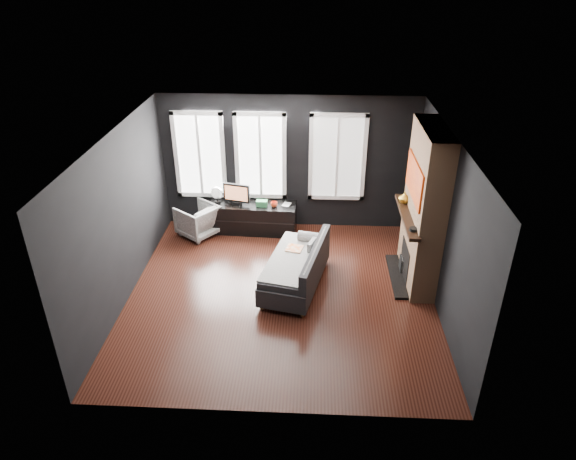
# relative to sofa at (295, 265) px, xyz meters

# --- Properties ---
(floor) EXTENTS (5.00, 5.00, 0.00)m
(floor) POSITION_rel_sofa_xyz_m (-0.22, -0.29, -0.39)
(floor) COLOR black
(floor) RESTS_ON ground
(ceiling) EXTENTS (5.00, 5.00, 0.00)m
(ceiling) POSITION_rel_sofa_xyz_m (-0.22, -0.29, 2.31)
(ceiling) COLOR white
(ceiling) RESTS_ON ground
(wall_back) EXTENTS (5.00, 0.02, 2.70)m
(wall_back) POSITION_rel_sofa_xyz_m (-0.22, 2.21, 0.96)
(wall_back) COLOR black
(wall_back) RESTS_ON ground
(wall_left) EXTENTS (0.02, 5.00, 2.70)m
(wall_left) POSITION_rel_sofa_xyz_m (-2.72, -0.29, 0.96)
(wall_left) COLOR black
(wall_left) RESTS_ON ground
(wall_right) EXTENTS (0.02, 5.00, 2.70)m
(wall_right) POSITION_rel_sofa_xyz_m (2.28, -0.29, 0.96)
(wall_right) COLOR black
(wall_right) RESTS_ON ground
(windows) EXTENTS (4.00, 0.16, 1.76)m
(windows) POSITION_rel_sofa_xyz_m (-0.67, 2.17, 1.99)
(windows) COLOR white
(windows) RESTS_ON wall_back
(fireplace) EXTENTS (0.70, 1.62, 2.70)m
(fireplace) POSITION_rel_sofa_xyz_m (2.08, 0.31, 0.96)
(fireplace) COLOR #93724C
(fireplace) RESTS_ON floor
(sofa) EXTENTS (1.28, 1.96, 0.78)m
(sofa) POSITION_rel_sofa_xyz_m (0.00, 0.00, 0.00)
(sofa) COLOR black
(sofa) RESTS_ON floor
(stripe_pillow) EXTENTS (0.16, 0.29, 0.29)m
(stripe_pillow) POSITION_rel_sofa_xyz_m (0.27, 0.29, 0.17)
(stripe_pillow) COLOR gray
(stripe_pillow) RESTS_ON sofa
(armchair) EXTENTS (0.93, 0.93, 0.71)m
(armchair) POSITION_rel_sofa_xyz_m (-2.00, 1.66, -0.04)
(armchair) COLOR white
(armchair) RESTS_ON floor
(media_console) EXTENTS (1.76, 0.63, 0.60)m
(media_console) POSITION_rel_sofa_xyz_m (-0.93, 1.89, -0.09)
(media_console) COLOR black
(media_console) RESTS_ON floor
(monitor) EXTENTS (0.56, 0.25, 0.49)m
(monitor) POSITION_rel_sofa_xyz_m (-1.23, 1.87, 0.45)
(monitor) COLOR black
(monitor) RESTS_ON media_console
(desk_fan) EXTENTS (0.30, 0.30, 0.35)m
(desk_fan) POSITION_rel_sofa_xyz_m (-1.63, 1.92, 0.38)
(desk_fan) COLOR #9C9C9C
(desk_fan) RESTS_ON media_console
(mug) EXTENTS (0.14, 0.12, 0.13)m
(mug) POSITION_rel_sofa_xyz_m (-0.49, 1.79, 0.28)
(mug) COLOR red
(mug) RESTS_ON media_console
(book) EXTENTS (0.14, 0.06, 0.20)m
(book) POSITION_rel_sofa_xyz_m (-0.32, 1.91, 0.31)
(book) COLOR #B4A58C
(book) RESTS_ON media_console
(storage_box) EXTENTS (0.22, 0.14, 0.12)m
(storage_box) POSITION_rel_sofa_xyz_m (-0.73, 1.82, 0.27)
(storage_box) COLOR #347E48
(storage_box) RESTS_ON media_console
(mantel_vase) EXTENTS (0.24, 0.25, 0.19)m
(mantel_vase) POSITION_rel_sofa_xyz_m (1.83, 0.76, 0.94)
(mantel_vase) COLOR orange
(mantel_vase) RESTS_ON fireplace
(mantel_clock) EXTENTS (0.16, 0.16, 0.04)m
(mantel_clock) POSITION_rel_sofa_xyz_m (1.83, -0.24, 0.86)
(mantel_clock) COLOR black
(mantel_clock) RESTS_ON fireplace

